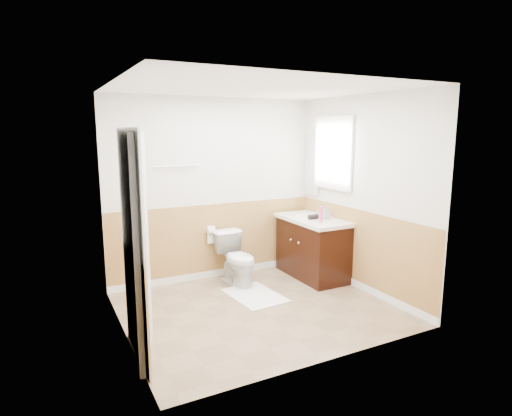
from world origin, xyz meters
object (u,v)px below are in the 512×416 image
toilet (237,259)px  bath_mat (255,296)px  vanity_cabinet (312,249)px  lotion_bottle (321,215)px  soap_dispenser (326,212)px

toilet → bath_mat: (0.00, -0.51, -0.34)m
bath_mat → vanity_cabinet: size_ratio=0.73×
toilet → lotion_bottle: size_ratio=3.19×
toilet → bath_mat: toilet is taller
toilet → lotion_bottle: (0.98, -0.52, 0.61)m
vanity_cabinet → soap_dispenser: soap_dispenser is taller
bath_mat → vanity_cabinet: 1.19m
soap_dispenser → bath_mat: bearing=-171.9°
bath_mat → lotion_bottle: (0.98, -0.01, 0.95)m
lotion_bottle → soap_dispenser: bearing=39.1°
soap_dispenser → vanity_cabinet: bearing=131.2°
toilet → lotion_bottle: bearing=-32.8°
bath_mat → lotion_bottle: size_ratio=3.64×
toilet → soap_dispenser: soap_dispenser is taller
vanity_cabinet → soap_dispenser: 0.58m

